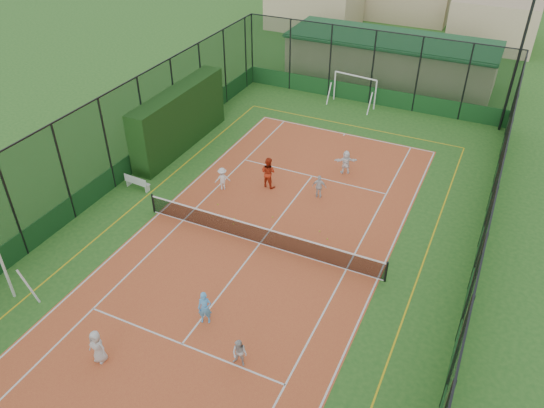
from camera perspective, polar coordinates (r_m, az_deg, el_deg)
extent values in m
plane|color=#286322|center=(24.09, -1.31, -4.28)|extent=(300.00, 300.00, 0.00)
cube|color=#B74128|center=(24.09, -1.31, -4.27)|extent=(11.17, 23.97, 0.01)
cube|color=black|center=(31.48, -9.91, 9.04)|extent=(1.21, 8.04, 3.52)
imported|color=silver|center=(19.89, -18.27, -14.35)|extent=(0.68, 0.44, 1.38)
imported|color=#54A9EF|center=(20.30, -7.24, -11.02)|extent=(0.61, 0.52, 1.43)
imported|color=silver|center=(18.94, -3.51, -15.72)|extent=(0.57, 0.45, 1.16)
imported|color=silver|center=(27.51, -5.35, 2.72)|extent=(0.93, 0.86, 1.25)
imported|color=silver|center=(26.86, 5.10, 1.87)|extent=(0.78, 0.43, 1.27)
imported|color=white|center=(29.04, 7.95, 4.49)|extent=(1.30, 0.89, 1.35)
imported|color=#AD2A12|center=(27.52, -0.41, 3.44)|extent=(0.92, 0.77, 1.69)
sphere|color=#CCE033|center=(24.41, 5.97, -3.76)|extent=(0.07, 0.07, 0.07)
sphere|color=#CCE033|center=(25.62, 0.07, -1.43)|extent=(0.07, 0.07, 0.07)
sphere|color=#CCE033|center=(25.25, -4.16, -2.14)|extent=(0.07, 0.07, 0.07)
sphere|color=#CCE033|center=(26.63, -5.84, -0.05)|extent=(0.07, 0.07, 0.07)
sphere|color=#CCE033|center=(24.83, 5.15, -2.95)|extent=(0.07, 0.07, 0.07)
sphere|color=#CCE033|center=(25.58, -4.08, -1.59)|extent=(0.07, 0.07, 0.07)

